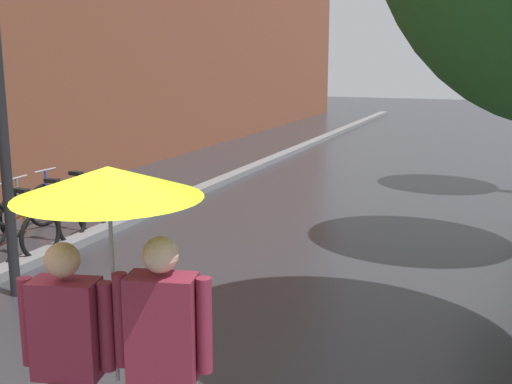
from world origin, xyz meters
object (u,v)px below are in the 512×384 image
at_px(parked_bicycle_2, 43,216).
at_px(parked_bicycle_3, 68,207).
at_px(parked_bicycle_1, 14,228).
at_px(couple_under_umbrella, 113,290).

relative_size(parked_bicycle_2, parked_bicycle_3, 0.99).
xyz_separation_m(parked_bicycle_2, parked_bicycle_3, (-0.05, 0.65, 0.00)).
relative_size(parked_bicycle_1, couple_under_umbrella, 0.55).
relative_size(parked_bicycle_2, couple_under_umbrella, 0.53).
distance_m(parked_bicycle_2, couple_under_umbrella, 6.27).
xyz_separation_m(parked_bicycle_1, couple_under_umbrella, (4.23, -3.74, 1.01)).
bearing_deg(couple_under_umbrella, parked_bicycle_3, 130.67).
height_order(parked_bicycle_1, parked_bicycle_2, same).
height_order(parked_bicycle_2, parked_bicycle_3, same).
bearing_deg(parked_bicycle_1, parked_bicycle_2, 97.54).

